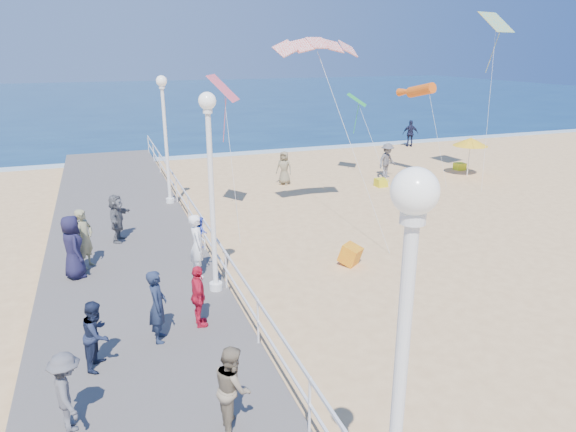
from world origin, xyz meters
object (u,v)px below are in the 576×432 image
object	(u,v)px
spectator_3	(198,296)
spectator_5	(117,218)
spectator_4	(73,247)
beach_chair_right	(460,166)
beach_walker_a	(387,160)
lamp_post_mid	(211,174)
lamp_post_far	(165,127)
beach_umbrella	(471,142)
spectator_6	(85,239)
toddler_held	(201,232)
beach_walker_c	(284,168)
spectator_2	(67,392)
spectator_0	(158,306)
spectator_1	(233,387)
lamp_post_near	(401,370)
spectator_7	(97,334)
beach_walker_b	(410,134)
box_kite	(350,256)
beach_chair_left	(381,183)
woman_holding_toddler	(197,246)

from	to	relation	value
spectator_3	spectator_5	size ratio (longest dim) A/B	0.92
spectator_4	beach_chair_right	bearing A→B (deg)	-80.07
spectator_4	beach_walker_a	world-z (taller)	spectator_4
lamp_post_mid	beach_chair_right	distance (m)	20.80
lamp_post_far	beach_umbrella	distance (m)	16.55
spectator_6	beach_chair_right	size ratio (longest dim) A/B	3.33
toddler_held	beach_walker_c	distance (m)	12.34
lamp_post_far	spectator_2	distance (m)	14.17
spectator_0	beach_umbrella	bearing A→B (deg)	-46.19
toddler_held	spectator_1	xyz separation A→B (m)	(-0.77, -6.65, -0.51)
lamp_post_near	beach_walker_a	xyz separation A→B (m)	(12.04, 20.28, -2.72)
spectator_7	spectator_3	bearing A→B (deg)	-47.27
spectator_3	spectator_6	xyz separation A→B (m)	(-2.53, 4.64, 0.15)
lamp_post_near	spectator_2	xyz separation A→B (m)	(-3.56, 4.51, -2.53)
lamp_post_far	spectator_6	distance (m)	7.36
spectator_1	beach_walker_b	world-z (taller)	spectator_1
lamp_post_near	beach_chair_right	bearing A→B (deg)	50.16
beach_walker_b	lamp_post_mid	bearing A→B (deg)	67.12
spectator_6	beach_walker_b	bearing A→B (deg)	-20.52
spectator_6	beach_chair_right	bearing A→B (deg)	-34.09
spectator_3	beach_walker_b	bearing A→B (deg)	-39.82
box_kite	spectator_7	bearing A→B (deg)	169.58
lamp_post_near	box_kite	size ratio (longest dim) A/B	8.87
spectator_4	beach_walker_c	size ratio (longest dim) A/B	1.07
beach_walker_b	beach_walker_c	bearing A→B (deg)	51.67
spectator_3	spectator_6	size ratio (longest dim) A/B	0.84
spectator_3	beach_chair_left	size ratio (longest dim) A/B	2.78
lamp_post_mid	box_kite	size ratio (longest dim) A/B	8.87
beach_chair_left	beach_chair_right	distance (m)	6.55
spectator_2	beach_walker_a	world-z (taller)	beach_walker_a
spectator_4	beach_walker_b	size ratio (longest dim) A/B	0.98
spectator_3	beach_walker_b	xyz separation A→B (m)	(19.27, 20.69, -0.22)
spectator_0	box_kite	xyz separation A→B (m)	(6.42, 3.15, -0.95)
lamp_post_mid	spectator_0	size ratio (longest dim) A/B	3.12
lamp_post_mid	beach_umbrella	size ratio (longest dim) A/B	2.49
spectator_3	beach_walker_b	size ratio (longest dim) A/B	0.81
beach_walker_b	spectator_1	bearing A→B (deg)	72.93
spectator_0	spectator_6	size ratio (longest dim) A/B	0.93
lamp_post_near	spectator_0	xyz separation A→B (m)	(-1.76, 6.90, -2.41)
lamp_post_mid	spectator_1	size ratio (longest dim) A/B	3.38
woman_holding_toddler	beach_walker_b	distance (m)	25.88
spectator_0	beach_walker_b	size ratio (longest dim) A/B	0.90
lamp_post_mid	beach_walker_b	bearing A→B (deg)	45.66
lamp_post_near	beach_umbrella	distance (m)	25.17
spectator_1	beach_walker_a	bearing A→B (deg)	-34.43
beach_walker_b	spectator_2	bearing A→B (deg)	68.18
woman_holding_toddler	beach_umbrella	size ratio (longest dim) A/B	0.87
box_kite	beach_chair_left	world-z (taller)	box_kite
toddler_held	beach_chair_left	xyz separation A→B (m)	(10.86, 8.38, -1.49)
spectator_0	spectator_5	distance (m)	6.99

